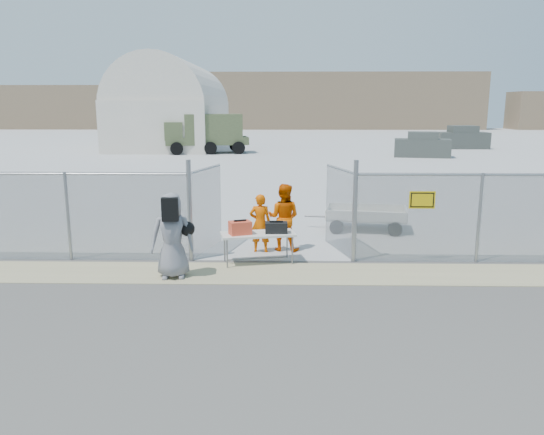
{
  "coord_description": "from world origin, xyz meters",
  "views": [
    {
      "loc": [
        0.26,
        -10.58,
        3.76
      ],
      "look_at": [
        0.0,
        2.0,
        1.1
      ],
      "focal_mm": 35.0,
      "sensor_mm": 36.0,
      "label": 1
    }
  ],
  "objects_px": {
    "security_worker_right": "(284,217)",
    "visitor": "(172,236)",
    "security_worker_left": "(260,223)",
    "folding_table": "(258,248)",
    "utility_trailer": "(366,218)"
  },
  "relations": [
    {
      "from": "folding_table",
      "to": "security_worker_left",
      "type": "distance_m",
      "value": 1.06
    },
    {
      "from": "folding_table",
      "to": "utility_trailer",
      "type": "relative_size",
      "value": 0.57
    },
    {
      "from": "security_worker_right",
      "to": "visitor",
      "type": "bearing_deg",
      "value": 57.22
    },
    {
      "from": "security_worker_right",
      "to": "visitor",
      "type": "height_order",
      "value": "visitor"
    },
    {
      "from": "folding_table",
      "to": "security_worker_right",
      "type": "relative_size",
      "value": 0.99
    },
    {
      "from": "folding_table",
      "to": "security_worker_left",
      "type": "bearing_deg",
      "value": 77.35
    },
    {
      "from": "security_worker_left",
      "to": "visitor",
      "type": "distance_m",
      "value": 2.83
    },
    {
      "from": "visitor",
      "to": "security_worker_left",
      "type": "bearing_deg",
      "value": 42.38
    },
    {
      "from": "utility_trailer",
      "to": "visitor",
      "type": "bearing_deg",
      "value": -127.68
    },
    {
      "from": "visitor",
      "to": "utility_trailer",
      "type": "bearing_deg",
      "value": 36.68
    },
    {
      "from": "security_worker_left",
      "to": "security_worker_right",
      "type": "distance_m",
      "value": 0.65
    },
    {
      "from": "folding_table",
      "to": "utility_trailer",
      "type": "xyz_separation_m",
      "value": [
        3.15,
        3.56,
        0.0
      ]
    },
    {
      "from": "folding_table",
      "to": "utility_trailer",
      "type": "bearing_deg",
      "value": 36.47
    },
    {
      "from": "security_worker_right",
      "to": "visitor",
      "type": "relative_size",
      "value": 0.93
    },
    {
      "from": "security_worker_right",
      "to": "security_worker_left",
      "type": "bearing_deg",
      "value": 31.1
    }
  ]
}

